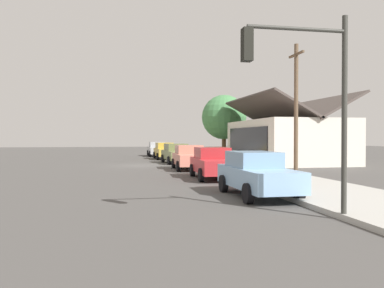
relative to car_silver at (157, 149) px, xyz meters
The scene contains 13 objects.
ground_plane 14.88m from the car_silver, 10.14° to the right, with size 120.00×120.00×0.00m, color #4C4947.
sidewalk_curb 14.95m from the car_silver, 11.53° to the left, with size 60.00×4.20×0.16m, color #B2AFA8.
car_silver is the anchor object (origin of this frame).
car_mustard 6.20m from the car_silver, ahead, with size 4.45×1.99×1.59m.
car_olive 12.60m from the car_silver, ahead, with size 4.62×2.23×1.59m.
car_coral 19.05m from the car_silver, ahead, with size 4.56×2.20×1.59m.
car_cherry 24.93m from the car_silver, ahead, with size 4.69×2.16×1.59m.
car_skyblue 31.25m from the car_silver, ahead, with size 4.58×1.97×1.59m.
storefront_building 16.45m from the car_silver, 34.80° to the left, with size 12.01×7.22×5.47m.
shade_tree 8.80m from the car_silver, 50.81° to the left, with size 4.55×4.55×6.45m.
traffic_light_main 35.70m from the car_silver, ahead, with size 0.37×2.79×5.20m.
utility_pole_wooden 24.07m from the car_silver, 13.53° to the left, with size 1.80×0.24×7.50m.
fire_hydrant_red 21.24m from the car_silver, ahead, with size 0.22×0.22×0.71m.
Camera 1 is at (30.31, -2.17, 2.11)m, focal length 37.72 mm.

